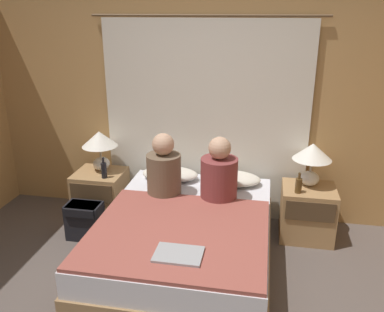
{
  "coord_description": "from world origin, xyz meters",
  "views": [
    {
      "loc": [
        0.63,
        -2.25,
        2.19
      ],
      "look_at": [
        0.0,
        1.1,
        0.94
      ],
      "focal_mm": 38.0,
      "sensor_mm": 36.0,
      "label": 1
    }
  ],
  "objects_px": {
    "person_left_in_bed": "(164,170)",
    "laptop_on_bed": "(179,254)",
    "bed": "(186,241)",
    "backpack_on_floor": "(85,219)",
    "lamp_right": "(312,156)",
    "nightstand_left": "(101,195)",
    "lamp_left": "(100,143)",
    "pillow_left": "(170,174)",
    "pillow_right": "(232,178)",
    "beer_bottle_on_left_stand": "(104,170)",
    "person_right_in_bed": "(219,174)",
    "nightstand_right": "(307,212)",
    "beer_bottle_on_right_stand": "(299,185)"
  },
  "relations": [
    {
      "from": "nightstand_left",
      "to": "person_right_in_bed",
      "type": "bearing_deg",
      "value": -13.42
    },
    {
      "from": "bed",
      "to": "beer_bottle_on_right_stand",
      "type": "bearing_deg",
      "value": 31.12
    },
    {
      "from": "lamp_left",
      "to": "pillow_left",
      "type": "bearing_deg",
      "value": -2.14
    },
    {
      "from": "person_right_in_bed",
      "to": "laptop_on_bed",
      "type": "xyz_separation_m",
      "value": [
        -0.16,
        -1.03,
        -0.21
      ]
    },
    {
      "from": "bed",
      "to": "backpack_on_floor",
      "type": "relative_size",
      "value": 5.24
    },
    {
      "from": "beer_bottle_on_left_stand",
      "to": "backpack_on_floor",
      "type": "xyz_separation_m",
      "value": [
        -0.11,
        -0.32,
        -0.41
      ]
    },
    {
      "from": "person_right_in_bed",
      "to": "lamp_left",
      "type": "bearing_deg",
      "value": 163.42
    },
    {
      "from": "lamp_left",
      "to": "beer_bottle_on_left_stand",
      "type": "distance_m",
      "value": 0.32
    },
    {
      "from": "nightstand_left",
      "to": "person_right_in_bed",
      "type": "relative_size",
      "value": 0.87
    },
    {
      "from": "nightstand_right",
      "to": "pillow_right",
      "type": "height_order",
      "value": "pillow_right"
    },
    {
      "from": "pillow_right",
      "to": "beer_bottle_on_left_stand",
      "type": "xyz_separation_m",
      "value": [
        -1.3,
        -0.17,
        0.07
      ]
    },
    {
      "from": "pillow_left",
      "to": "pillow_right",
      "type": "xyz_separation_m",
      "value": [
        0.65,
        0.0,
        0.0
      ]
    },
    {
      "from": "nightstand_right",
      "to": "person_right_in_bed",
      "type": "bearing_deg",
      "value": -159.71
    },
    {
      "from": "person_right_in_bed",
      "to": "person_left_in_bed",
      "type": "bearing_deg",
      "value": 180.0
    },
    {
      "from": "nightstand_left",
      "to": "person_right_in_bed",
      "type": "height_order",
      "value": "person_right_in_bed"
    },
    {
      "from": "bed",
      "to": "beer_bottle_on_left_stand",
      "type": "relative_size",
      "value": 8.8
    },
    {
      "from": "bed",
      "to": "laptop_on_bed",
      "type": "distance_m",
      "value": 0.7
    },
    {
      "from": "nightstand_left",
      "to": "person_left_in_bed",
      "type": "relative_size",
      "value": 0.87
    },
    {
      "from": "pillow_right",
      "to": "backpack_on_floor",
      "type": "xyz_separation_m",
      "value": [
        -1.41,
        -0.49,
        -0.34
      ]
    },
    {
      "from": "nightstand_right",
      "to": "pillow_left",
      "type": "relative_size",
      "value": 0.91
    },
    {
      "from": "beer_bottle_on_right_stand",
      "to": "pillow_right",
      "type": "bearing_deg",
      "value": 165.05
    },
    {
      "from": "lamp_right",
      "to": "nightstand_left",
      "type": "bearing_deg",
      "value": -177.94
    },
    {
      "from": "pillow_left",
      "to": "person_left_in_bed",
      "type": "relative_size",
      "value": 0.96
    },
    {
      "from": "person_left_in_bed",
      "to": "laptop_on_bed",
      "type": "height_order",
      "value": "person_left_in_bed"
    },
    {
      "from": "lamp_left",
      "to": "pillow_right",
      "type": "height_order",
      "value": "lamp_left"
    },
    {
      "from": "beer_bottle_on_left_stand",
      "to": "laptop_on_bed",
      "type": "xyz_separation_m",
      "value": [
        1.06,
        -1.22,
        -0.09
      ]
    },
    {
      "from": "nightstand_right",
      "to": "beer_bottle_on_right_stand",
      "type": "distance_m",
      "value": 0.38
    },
    {
      "from": "lamp_right",
      "to": "person_left_in_bed",
      "type": "height_order",
      "value": "person_left_in_bed"
    },
    {
      "from": "laptop_on_bed",
      "to": "beer_bottle_on_left_stand",
      "type": "bearing_deg",
      "value": 130.85
    },
    {
      "from": "beer_bottle_on_right_stand",
      "to": "beer_bottle_on_left_stand",
      "type": "bearing_deg",
      "value": 180.0
    },
    {
      "from": "bed",
      "to": "pillow_right",
      "type": "height_order",
      "value": "pillow_right"
    },
    {
      "from": "nightstand_left",
      "to": "nightstand_right",
      "type": "relative_size",
      "value": 1.0
    },
    {
      "from": "laptop_on_bed",
      "to": "person_right_in_bed",
      "type": "bearing_deg",
      "value": 81.2
    },
    {
      "from": "lamp_right",
      "to": "person_right_in_bed",
      "type": "relative_size",
      "value": 0.71
    },
    {
      "from": "nightstand_right",
      "to": "lamp_right",
      "type": "xyz_separation_m",
      "value": [
        0.0,
        0.08,
        0.57
      ]
    },
    {
      "from": "pillow_left",
      "to": "beer_bottle_on_right_stand",
      "type": "xyz_separation_m",
      "value": [
        1.3,
        -0.17,
        0.06
      ]
    },
    {
      "from": "person_left_in_bed",
      "to": "beer_bottle_on_left_stand",
      "type": "distance_m",
      "value": 0.73
    },
    {
      "from": "bed",
      "to": "person_right_in_bed",
      "type": "relative_size",
      "value": 3.2
    },
    {
      "from": "nightstand_left",
      "to": "pillow_left",
      "type": "bearing_deg",
      "value": 3.72
    },
    {
      "from": "bed",
      "to": "nightstand_right",
      "type": "height_order",
      "value": "nightstand_right"
    },
    {
      "from": "person_right_in_bed",
      "to": "pillow_right",
      "type": "bearing_deg",
      "value": 76.63
    },
    {
      "from": "bed",
      "to": "laptop_on_bed",
      "type": "bearing_deg",
      "value": -83.12
    },
    {
      "from": "pillow_left",
      "to": "laptop_on_bed",
      "type": "bearing_deg",
      "value": -74.03
    },
    {
      "from": "lamp_left",
      "to": "person_left_in_bed",
      "type": "bearing_deg",
      "value": -26.26
    },
    {
      "from": "bed",
      "to": "person_left_in_bed",
      "type": "bearing_deg",
      "value": 126.41
    },
    {
      "from": "pillow_right",
      "to": "laptop_on_bed",
      "type": "bearing_deg",
      "value": -100.01
    },
    {
      "from": "lamp_left",
      "to": "backpack_on_floor",
      "type": "bearing_deg",
      "value": -89.46
    },
    {
      "from": "lamp_right",
      "to": "backpack_on_floor",
      "type": "xyz_separation_m",
      "value": [
        -2.18,
        -0.52,
        -0.63
      ]
    },
    {
      "from": "backpack_on_floor",
      "to": "lamp_left",
      "type": "bearing_deg",
      "value": 90.54
    },
    {
      "from": "nightstand_left",
      "to": "nightstand_right",
      "type": "height_order",
      "value": "same"
    }
  ]
}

